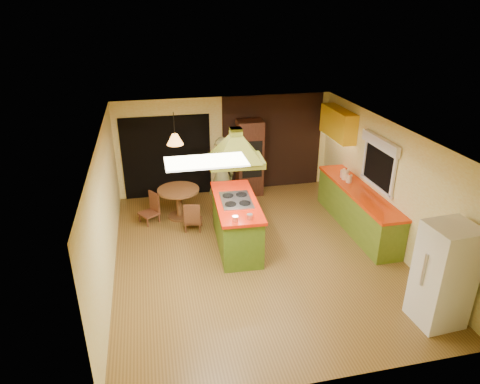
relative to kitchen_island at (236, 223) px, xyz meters
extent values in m
plane|color=olive|center=(0.31, -0.43, -0.52)|extent=(6.50, 6.50, 0.00)
plane|color=#FFF8B6|center=(0.31, 2.82, 0.73)|extent=(5.50, 0.00, 5.50)
plane|color=#FFF8B6|center=(0.31, -3.68, 0.73)|extent=(5.50, 0.00, 5.50)
plane|color=#FFF8B6|center=(-2.44, -0.43, 0.73)|extent=(0.00, 6.50, 6.50)
plane|color=#FFF8B6|center=(3.06, -0.43, 0.73)|extent=(0.00, 6.50, 6.50)
plane|color=silver|center=(0.31, -0.43, 1.98)|extent=(6.50, 6.50, 0.00)
cube|color=#381E14|center=(1.56, 2.80, 0.73)|extent=(2.64, 0.03, 2.50)
cube|color=black|center=(-1.19, 2.80, 0.53)|extent=(2.20, 0.03, 2.10)
cube|color=olive|center=(2.76, 0.17, -0.09)|extent=(0.58, 3.00, 0.86)
cube|color=#E53807|center=(2.76, 0.17, 0.37)|extent=(0.62, 3.05, 0.06)
cube|color=yellow|center=(2.88, 1.77, 1.43)|extent=(0.34, 1.40, 0.70)
cube|color=black|center=(3.03, -0.03, 1.03)|extent=(0.03, 1.16, 0.96)
cube|color=white|center=(2.98, -0.03, 1.50)|extent=(0.10, 1.35, 0.22)
cube|color=white|center=(-0.79, -1.63, 1.97)|extent=(1.20, 0.60, 0.03)
cube|color=#51751D|center=(0.00, 0.00, -0.04)|extent=(0.86, 2.00, 0.96)
cube|color=red|center=(0.00, 0.00, 0.47)|extent=(0.93, 2.10, 0.06)
cube|color=silver|center=(0.00, 0.00, 0.51)|extent=(0.64, 0.89, 0.02)
cube|color=#626719|center=(0.00, 0.00, 1.33)|extent=(1.07, 0.81, 0.12)
pyramid|color=#626719|center=(0.00, 0.00, 1.84)|extent=(1.07, 0.81, 0.45)
cube|color=#626719|center=(0.00, 0.00, 1.91)|extent=(0.22, 0.22, 0.14)
imported|color=brown|center=(-0.05, 1.38, 0.44)|extent=(0.80, 0.64, 1.92)
cube|color=white|center=(2.61, -2.91, 0.33)|extent=(0.74, 0.70, 1.69)
cube|color=#462316|center=(0.88, 2.52, 0.46)|extent=(0.66, 0.60, 1.95)
cube|color=black|center=(0.88, 2.22, 0.76)|extent=(0.50, 0.04, 0.45)
cube|color=black|center=(0.88, 2.22, 0.26)|extent=(0.50, 0.04, 0.45)
cylinder|color=brown|center=(-1.04, 1.50, 0.18)|extent=(0.96, 0.96, 0.05)
cylinder|color=brown|center=(-1.04, 1.50, -0.16)|extent=(0.14, 0.14, 0.67)
cylinder|color=brown|center=(-1.04, 1.50, -0.49)|extent=(0.54, 0.54, 0.05)
cone|color=#FF9E3F|center=(-1.04, 1.50, 1.38)|extent=(0.40, 0.40, 0.23)
cylinder|color=#F3E6C3|center=(2.71, 0.78, 0.52)|extent=(0.19, 0.19, 0.24)
cylinder|color=beige|center=(2.71, 0.59, 0.49)|extent=(0.15, 0.15, 0.18)
cylinder|color=beige|center=(2.71, 0.91, 0.49)|extent=(0.14, 0.14, 0.17)
camera|label=1|loc=(-1.57, -7.51, 4.14)|focal=32.00mm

